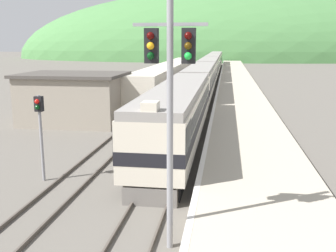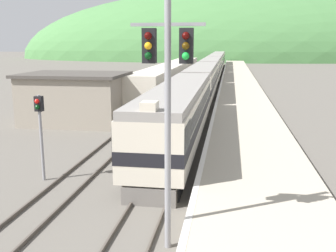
{
  "view_description": "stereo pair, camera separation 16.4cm",
  "coord_description": "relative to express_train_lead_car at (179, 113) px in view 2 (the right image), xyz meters",
  "views": [
    {
      "loc": [
        2.96,
        -4.62,
        6.57
      ],
      "look_at": [
        0.03,
        15.01,
        2.31
      ],
      "focal_mm": 42.0,
      "sensor_mm": 36.0,
      "label": 1
    },
    {
      "loc": [
        3.12,
        -4.6,
        6.57
      ],
      "look_at": [
        0.03,
        15.01,
        2.31
      ],
      "focal_mm": 42.0,
      "sensor_mm": 36.0,
      "label": 2
    }
  ],
  "objects": [
    {
      "name": "platform",
      "position": [
        4.44,
        30.22,
        -1.69
      ],
      "size": [
        5.28,
        140.0,
        0.9
      ],
      "color": "#B2A893",
      "rests_on": "ground"
    },
    {
      "name": "distant_hills",
      "position": [
        0.0,
        138.85,
        -2.14
      ],
      "size": [
        168.73,
        75.93,
        52.99
      ],
      "color": "#477A42",
      "rests_on": "ground"
    },
    {
      "name": "track_siding",
      "position": [
        -4.15,
        50.22,
        -2.06
      ],
      "size": [
        1.52,
        180.0,
        0.16
      ],
      "color": "#4C443D",
      "rests_on": "ground"
    },
    {
      "name": "station_shed",
      "position": [
        -9.37,
        5.93,
        -0.07
      ],
      "size": [
        8.29,
        6.03,
        4.1
      ],
      "color": "gray",
      "rests_on": "ground"
    },
    {
      "name": "express_train_lead_car",
      "position": [
        0.0,
        0.0,
        0.0
      ],
      "size": [
        2.95,
        20.03,
        4.26
      ],
      "color": "black",
      "rests_on": "ground"
    },
    {
      "name": "signal_post_siding",
      "position": [
        -5.65,
        -7.46,
        0.83
      ],
      "size": [
        0.36,
        0.42,
        4.16
      ],
      "color": "gray",
      "rests_on": "ground"
    },
    {
      "name": "carriage_fourth",
      "position": [
        0.0,
        61.89,
        -0.01
      ],
      "size": [
        2.94,
        19.6,
        3.9
      ],
      "color": "black",
      "rests_on": "ground"
    },
    {
      "name": "carriage_second",
      "position": [
        0.0,
        20.93,
        -0.01
      ],
      "size": [
        2.94,
        19.6,
        3.9
      ],
      "color": "black",
      "rests_on": "ground"
    },
    {
      "name": "track_main",
      "position": [
        0.0,
        50.22,
        -2.06
      ],
      "size": [
        1.52,
        180.0,
        0.16
      ],
      "color": "#4C443D",
      "rests_on": "ground"
    },
    {
      "name": "carriage_third",
      "position": [
        0.0,
        41.41,
        -0.01
      ],
      "size": [
        2.94,
        19.6,
        3.9
      ],
      "color": "black",
      "rests_on": "ground"
    },
    {
      "name": "carriage_fifth",
      "position": [
        0.0,
        82.36,
        -0.01
      ],
      "size": [
        2.94,
        19.6,
        3.9
      ],
      "color": "black",
      "rests_on": "ground"
    },
    {
      "name": "siding_train",
      "position": [
        -4.15,
        25.77,
        -0.14
      ],
      "size": [
        2.9,
        38.97,
        3.88
      ],
      "color": "black",
      "rests_on": "ground"
    },
    {
      "name": "signal_mast_main",
      "position": [
        1.28,
        -12.81,
        3.09
      ],
      "size": [
        2.2,
        0.42,
        7.96
      ],
      "color": "gray",
      "rests_on": "ground"
    }
  ]
}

